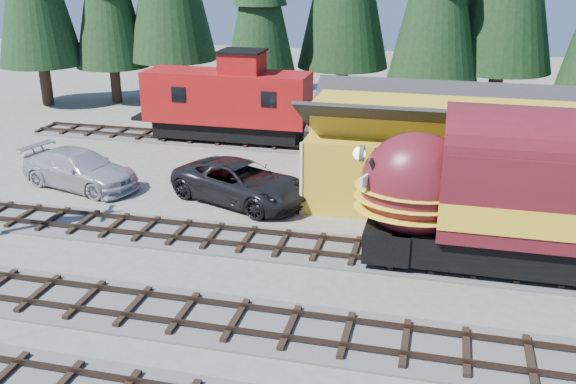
% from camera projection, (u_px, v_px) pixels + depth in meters
% --- Properties ---
extents(ground, '(120.00, 120.00, 0.00)m').
position_uv_depth(ground, '(428.00, 315.00, 21.16)').
color(ground, '#6B665B').
rests_on(ground, ground).
extents(track_spur, '(32.00, 3.20, 0.33)m').
position_uv_depth(track_spur, '(276.00, 144.00, 39.75)').
color(track_spur, '#4C4947').
rests_on(track_spur, ground).
extents(depot, '(12.80, 7.00, 5.30)m').
position_uv_depth(depot, '(442.00, 143.00, 29.67)').
color(depot, gold).
rests_on(depot, ground).
extents(caboose, '(10.22, 2.96, 5.31)m').
position_uv_depth(caboose, '(228.00, 101.00, 39.52)').
color(caboose, black).
rests_on(caboose, ground).
extents(pickup_truck_a, '(7.64, 5.54, 1.93)m').
position_uv_depth(pickup_truck_a, '(241.00, 182.00, 30.50)').
color(pickup_truck_a, black).
rests_on(pickup_truck_a, ground).
extents(pickup_truck_b, '(6.95, 4.22, 1.88)m').
position_uv_depth(pickup_truck_b, '(80.00, 169.00, 32.42)').
color(pickup_truck_b, '#B6B8BE').
rests_on(pickup_truck_b, ground).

